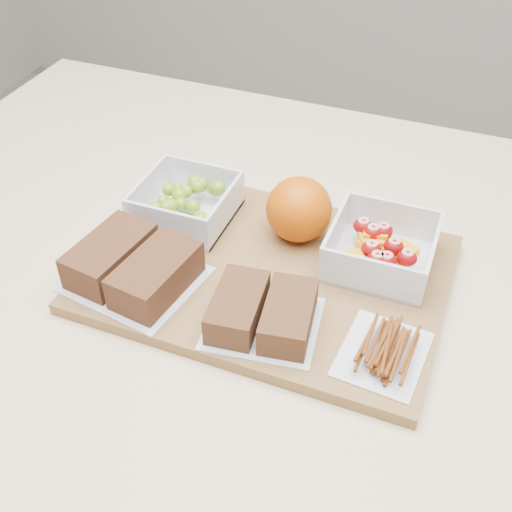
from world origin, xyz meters
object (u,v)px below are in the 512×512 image
(orange, at_px, (299,209))
(sandwich_bag_left, at_px, (133,266))
(cutting_board, at_px, (268,274))
(sandwich_bag_center, at_px, (263,312))
(pretzel_bag, at_px, (384,348))
(grape_container, at_px, (188,203))
(fruit_container, at_px, (381,250))

(orange, relative_size, sandwich_bag_left, 0.51)
(cutting_board, xyz_separation_m, sandwich_bag_center, (0.03, -0.09, 0.03))
(orange, distance_m, sandwich_bag_center, 0.16)
(sandwich_bag_center, distance_m, pretzel_bag, 0.13)
(grape_container, relative_size, orange, 1.42)
(cutting_board, relative_size, sandwich_bag_center, 3.11)
(cutting_board, height_order, sandwich_bag_center, sandwich_bag_center)
(cutting_board, bearing_deg, orange, 80.83)
(cutting_board, distance_m, pretzel_bag, 0.18)
(sandwich_bag_left, xyz_separation_m, sandwich_bag_center, (0.17, -0.01, -0.00))
(cutting_board, bearing_deg, pretzel_bag, -27.05)
(pretzel_bag, bearing_deg, orange, 133.03)
(pretzel_bag, bearing_deg, sandwich_bag_center, -178.02)
(fruit_container, distance_m, sandwich_bag_center, 0.18)
(sandwich_bag_center, bearing_deg, fruit_container, 56.97)
(fruit_container, relative_size, pretzel_bag, 1.12)
(sandwich_bag_left, height_order, sandwich_bag_center, sandwich_bag_left)
(grape_container, bearing_deg, cutting_board, -23.76)
(grape_container, relative_size, sandwich_bag_left, 0.72)
(cutting_board, xyz_separation_m, fruit_container, (0.12, 0.06, 0.03))
(cutting_board, distance_m, fruit_container, 0.14)
(cutting_board, bearing_deg, sandwich_bag_left, -151.13)
(cutting_board, xyz_separation_m, pretzel_bag, (0.16, -0.08, 0.02))
(grape_container, bearing_deg, sandwich_bag_center, -42.31)
(grape_container, distance_m, sandwich_bag_center, 0.22)
(sandwich_bag_left, relative_size, pretzel_bag, 1.49)
(orange, bearing_deg, sandwich_bag_center, -85.12)
(cutting_board, distance_m, sandwich_bag_left, 0.16)
(cutting_board, relative_size, sandwich_bag_left, 2.58)
(grape_container, xyz_separation_m, orange, (0.15, 0.01, 0.02))
(cutting_board, height_order, grape_container, grape_container)
(orange, distance_m, sandwich_bag_left, 0.21)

